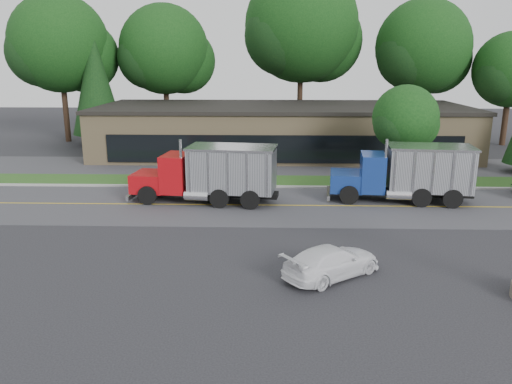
{
  "coord_description": "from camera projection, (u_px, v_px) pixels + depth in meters",
  "views": [
    {
      "loc": [
        0.98,
        -18.81,
        8.18
      ],
      "look_at": [
        0.27,
        5.24,
        1.8
      ],
      "focal_mm": 35.0,
      "sensor_mm": 36.0,
      "label": 1
    }
  ],
  "objects": [
    {
      "name": "center_line",
      "position": [
        253.0,
        205.0,
        28.99
      ],
      "size": [
        60.0,
        0.12,
        0.01
      ],
      "primitive_type": "cube",
      "color": "gold",
      "rests_on": "ground"
    },
    {
      "name": "tree_far_c",
      "position": [
        303.0,
        31.0,
        50.34
      ],
      "size": [
        12.1,
        11.39,
        17.26
      ],
      "color": "#382619",
      "rests_on": "ground"
    },
    {
      "name": "curb",
      "position": [
        255.0,
        187.0,
        33.05
      ],
      "size": [
        60.0,
        0.3,
        0.12
      ],
      "primitive_type": "cube",
      "color": "#9E9E99",
      "rests_on": "ground"
    },
    {
      "name": "grass_verge",
      "position": [
        256.0,
        181.0,
        34.79
      ],
      "size": [
        60.0,
        3.4,
        0.03
      ],
      "primitive_type": "cube",
      "color": "#204F1B",
      "rests_on": "ground"
    },
    {
      "name": "evergreen_left",
      "position": [
        95.0,
        82.0,
        48.16
      ],
      "size": [
        4.93,
        4.93,
        11.2
      ],
      "color": "#382619",
      "rests_on": "ground"
    },
    {
      "name": "tree_verge",
      "position": [
        406.0,
        121.0,
        33.47
      ],
      "size": [
        4.65,
        4.38,
        6.63
      ],
      "color": "#382619",
      "rests_on": "ground"
    },
    {
      "name": "tree_far_a",
      "position": [
        62.0,
        48.0,
        49.51
      ],
      "size": [
        10.22,
        9.62,
        14.58
      ],
      "color": "#382619",
      "rests_on": "ground"
    },
    {
      "name": "far_parking",
      "position": [
        258.0,
        166.0,
        39.62
      ],
      "size": [
        60.0,
        7.0,
        0.02
      ],
      "primitive_type": "cube",
      "color": "#4B4B4F",
      "rests_on": "ground"
    },
    {
      "name": "ground",
      "position": [
        246.0,
        268.0,
        20.3
      ],
      "size": [
        140.0,
        140.0,
        0.0
      ],
      "primitive_type": "plane",
      "color": "#35353A",
      "rests_on": "ground"
    },
    {
      "name": "dump_truck_red",
      "position": [
        213.0,
        172.0,
        29.22
      ],
      "size": [
        8.79,
        3.61,
        3.36
      ],
      "rotation": [
        0.0,
        0.0,
        3.02
      ],
      "color": "black",
      "rests_on": "ground"
    },
    {
      "name": "strip_mall",
      "position": [
        282.0,
        131.0,
        44.85
      ],
      "size": [
        32.0,
        12.0,
        4.0
      ],
      "primitive_type": "cube",
      "color": "tan",
      "rests_on": "ground"
    },
    {
      "name": "tree_far_b",
      "position": [
        166.0,
        54.0,
        51.29
      ],
      "size": [
        9.66,
        9.09,
        13.78
      ],
      "color": "#382619",
      "rests_on": "ground"
    },
    {
      "name": "tree_far_e",
      "position": [
        512.0,
        73.0,
        47.87
      ],
      "size": [
        7.64,
        7.19,
        10.9
      ],
      "color": "#382619",
      "rests_on": "ground"
    },
    {
      "name": "rally_car",
      "position": [
        332.0,
        261.0,
        19.35
      ],
      "size": [
        4.39,
        3.91,
        1.22
      ],
      "primitive_type": "imported",
      "rotation": [
        0.0,
        0.0,
        2.22
      ],
      "color": "white",
      "rests_on": "ground"
    },
    {
      "name": "road",
      "position": [
        253.0,
        205.0,
        28.99
      ],
      "size": [
        60.0,
        8.0,
        0.02
      ],
      "primitive_type": "cube",
      "color": "#4B4B4F",
      "rests_on": "ground"
    },
    {
      "name": "dump_truck_blue",
      "position": [
        409.0,
        172.0,
        29.38
      ],
      "size": [
        8.38,
        3.48,
        3.36
      ],
      "rotation": [
        0.0,
        0.0,
        3.03
      ],
      "color": "black",
      "rests_on": "ground"
    },
    {
      "name": "tree_far_d",
      "position": [
        424.0,
        52.0,
        49.53
      ],
      "size": [
        9.88,
        9.3,
        14.09
      ],
      "color": "#382619",
      "rests_on": "ground"
    }
  ]
}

